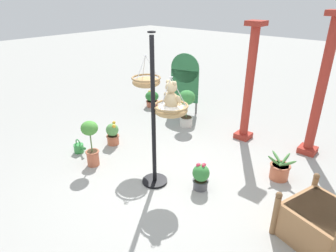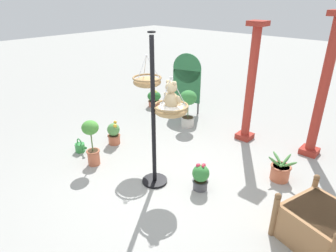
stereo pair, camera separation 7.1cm
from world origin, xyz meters
name	(u,v)px [view 1 (the left image)]	position (x,y,z in m)	size (l,w,h in m)	color
ground_plane	(166,180)	(0.00, 0.00, 0.00)	(40.00, 40.00, 0.00)	#9E9E99
display_pole_central	(154,141)	(-0.11, -0.18, 0.81)	(0.44, 0.44, 2.56)	black
hanging_basket_with_teddy	(171,109)	(0.04, 0.07, 1.34)	(0.57, 0.57, 0.64)	tan
teddy_bear	(172,97)	(0.04, 0.09, 1.55)	(0.33, 0.30, 0.48)	#D1B789
hanging_basket_left_high	(146,81)	(-0.95, 0.51, 1.53)	(0.56, 0.56, 0.60)	#A37F51
greenhouse_pillar_left	(321,91)	(1.57, 2.69, 1.35)	(0.36, 0.36, 2.79)	#9E2D23
greenhouse_pillar_right	(249,86)	(0.22, 2.43, 1.23)	(0.35, 0.35, 2.56)	#9E2D23
wooden_planter_box	(320,223)	(2.45, 0.29, 0.28)	(1.09, 1.10, 0.69)	#9E7047
potted_plant_fern_front	(280,170)	(1.49, 1.37, 0.18)	(0.51, 0.54, 0.46)	#BC6042
potted_plant_flowering_red	(113,134)	(-1.79, 0.26, 0.25)	(0.29, 0.29, 0.52)	#BC6042
potted_plant_tall_leafy	(152,98)	(-2.81, 2.54, 0.24)	(0.39, 0.39, 0.48)	#AD563D
potted_plant_bushy_green	(91,140)	(-1.40, -0.55, 0.53)	(0.31, 0.31, 0.92)	#BC6042
potted_plant_small_succulent	(201,176)	(0.60, 0.19, 0.24)	(0.29, 0.29, 0.49)	#4C4C51
potted_plant_conical_shrub	(187,105)	(-1.18, 2.08, 0.55)	(0.42, 0.42, 0.93)	beige
display_sign_board	(185,79)	(-1.83, 2.83, 0.95)	(0.77, 0.26, 1.63)	#286B3D
watering_can	(79,148)	(-2.03, -0.45, 0.10)	(0.35, 0.20, 0.30)	#338C3F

